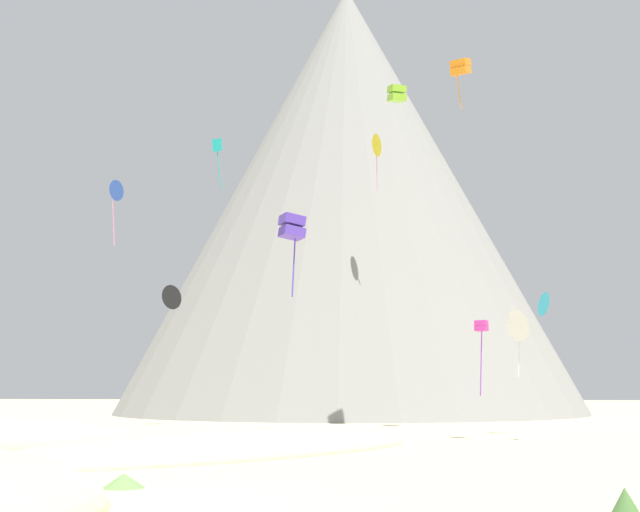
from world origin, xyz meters
TOP-DOWN VIEW (x-y plane):
  - ground_plane at (0.00, 0.00)m, footprint 400.00×400.00m
  - dune_foreground_right at (-2.37, 18.60)m, footprint 24.96×28.07m
  - bush_scatter_east at (12.97, -2.24)m, footprint 1.27×1.27m
  - bush_low_patch at (-2.53, 3.51)m, footprint 1.67×1.67m
  - bush_mid_center at (-5.61, 22.37)m, footprint 3.63×3.63m
  - rock_massif at (0.32, 84.28)m, footprint 88.38×88.38m
  - kite_white_low at (15.72, 37.49)m, footprint 1.97×2.37m
  - kite_yellow_high at (4.45, 59.14)m, footprint 1.64×2.56m
  - kite_blue_mid at (-18.98, 44.83)m, footprint 2.11×1.70m
  - kite_lime_high at (6.76, 45.46)m, footprint 1.83×1.88m
  - kite_black_low at (-14.59, 47.98)m, footprint 1.73×2.20m
  - kite_teal_mid at (-9.49, 44.26)m, footprint 1.00×0.31m
  - kite_magenta_low at (12.40, 31.22)m, footprint 1.03×1.02m
  - kite_cyan_low at (16.44, 29.33)m, footprint 1.07×1.75m
  - kite_orange_high at (12.26, 41.26)m, footprint 1.93×1.98m
  - kite_indigo_low at (1.11, 18.83)m, footprint 1.70×1.67m

SIDE VIEW (x-z plane):
  - ground_plane at x=0.00m, z-range 0.00..0.00m
  - dune_foreground_right at x=-2.37m, z-range -1.25..1.25m
  - bush_low_patch at x=-2.53m, z-range 0.00..0.51m
  - bush_mid_center at x=-5.61m, z-range 0.00..0.69m
  - bush_scatter_east at x=12.97m, z-range 0.00..0.92m
  - kite_magenta_low at x=12.40m, z-range 4.92..10.01m
  - kite_white_low at x=15.72m, z-range 5.52..10.58m
  - kite_cyan_low at x=16.44m, z-range 8.00..9.67m
  - kite_black_low at x=-14.59m, z-range 10.59..12.92m
  - kite_indigo_low at x=1.11m, z-range 9.94..14.57m
  - kite_blue_mid at x=-18.98m, z-range 18.23..24.37m
  - kite_teal_mid at x=-9.49m, z-range 22.15..26.96m
  - rock_massif at x=0.32m, z-range -3.83..57.67m
  - kite_yellow_high at x=4.45m, z-range 26.07..32.38m
  - kite_lime_high at x=6.76m, z-range 29.04..30.68m
  - kite_orange_high at x=12.26m, z-range 28.13..32.69m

